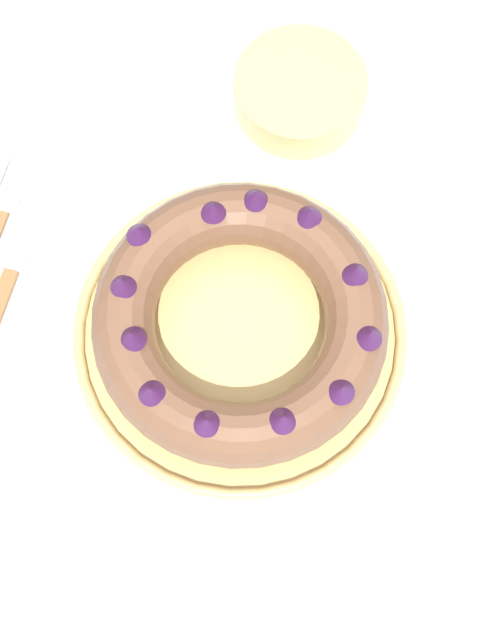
% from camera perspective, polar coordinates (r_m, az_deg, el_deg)
% --- Properties ---
extents(ground_plane, '(8.00, 8.00, 0.00)m').
position_cam_1_polar(ground_plane, '(1.65, -0.40, -8.26)').
color(ground_plane, gray).
extents(dining_table, '(1.17, 1.04, 0.72)m').
position_cam_1_polar(dining_table, '(1.04, -0.62, -1.79)').
color(dining_table, silver).
rests_on(dining_table, ground_plane).
extents(serving_dish, '(0.35, 0.35, 0.02)m').
position_cam_1_polar(serving_dish, '(0.94, 0.00, -0.86)').
color(serving_dish, tan).
rests_on(serving_dish, dining_table).
extents(bundt_cake, '(0.30, 0.30, 0.08)m').
position_cam_1_polar(bundt_cake, '(0.89, -0.00, 0.02)').
color(bundt_cake, brown).
rests_on(bundt_cake, serving_dish).
extents(cake_knife, '(0.02, 0.18, 0.01)m').
position_cam_1_polar(cake_knife, '(1.00, -14.46, 2.88)').
color(cake_knife, '#936038').
rests_on(cake_knife, dining_table).
extents(side_bowl, '(0.15, 0.15, 0.05)m').
position_cam_1_polar(side_bowl, '(1.05, 3.85, 14.36)').
color(side_bowl, tan).
rests_on(side_bowl, dining_table).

